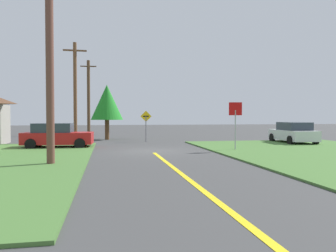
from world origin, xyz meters
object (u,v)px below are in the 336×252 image
object	(u,v)px
utility_pole_mid	(75,91)
oak_tree_left	(107,103)
stop_sign	(235,116)
utility_pole_far	(89,97)
parked_car_near_building	(57,136)
utility_pole_near	(50,54)
car_on_crossroad	(293,133)
direction_sign	(146,122)

from	to	relation	value
utility_pole_mid	oak_tree_left	xyz separation A→B (m)	(2.44, 3.03, -0.76)
stop_sign	utility_pole_far	xyz separation A→B (m)	(-9.67, 20.22, 2.26)
parked_car_near_building	stop_sign	bearing A→B (deg)	-15.51
parked_car_near_building	utility_pole_near	distance (m)	8.88
car_on_crossroad	utility_pole_near	world-z (taller)	utility_pole_near
car_on_crossroad	utility_pole_near	bearing A→B (deg)	121.00
utility_pole_far	oak_tree_left	bearing A→B (deg)	-77.35
car_on_crossroad	utility_pole_mid	xyz separation A→B (m)	(-16.45, 3.72, 3.25)
stop_sign	direction_sign	xyz separation A→B (m)	(-4.49, 7.94, -0.50)
direction_sign	oak_tree_left	size ratio (longest dim) A/B	0.52
utility_pole_mid	direction_sign	size ratio (longest dim) A/B	3.11
utility_pole_far	direction_sign	world-z (taller)	utility_pole_far
utility_pole_mid	utility_pole_near	bearing A→B (deg)	-89.59
utility_pole_mid	direction_sign	world-z (taller)	utility_pole_mid
stop_sign	utility_pole_near	bearing A→B (deg)	35.58
parked_car_near_building	car_on_crossroad	bearing A→B (deg)	5.25
utility_pole_mid	utility_pole_far	size ratio (longest dim) A/B	0.92
utility_pole_near	direction_sign	world-z (taller)	utility_pole_near
utility_pole_far	oak_tree_left	world-z (taller)	utility_pole_far
stop_sign	utility_pole_mid	size ratio (longest dim) A/B	0.37
stop_sign	oak_tree_left	world-z (taller)	oak_tree_left
oak_tree_left	parked_car_near_building	bearing A→B (deg)	-113.85
direction_sign	car_on_crossroad	bearing A→B (deg)	-18.57
parked_car_near_building	direction_sign	world-z (taller)	direction_sign
car_on_crossroad	oak_tree_left	world-z (taller)	oak_tree_left
stop_sign	utility_pole_near	world-z (taller)	utility_pole_near
stop_sign	direction_sign	bearing A→B (deg)	-47.99
stop_sign	utility_pole_near	size ratio (longest dim) A/B	0.32
car_on_crossroad	parked_car_near_building	xyz separation A→B (m)	(-17.24, -0.58, -0.00)
car_on_crossroad	utility_pole_far	world-z (taller)	utility_pole_far
utility_pole_mid	direction_sign	bearing A→B (deg)	-0.58
stop_sign	car_on_crossroad	distance (m)	7.80
parked_car_near_building	utility_pole_mid	bearing A→B (deg)	82.86
utility_pole_far	stop_sign	bearing A→B (deg)	-64.45
direction_sign	oak_tree_left	world-z (taller)	oak_tree_left
stop_sign	utility_pole_far	bearing A→B (deg)	-51.92
direction_sign	utility_pole_near	bearing A→B (deg)	-114.20
utility_pole_near	utility_pole_mid	world-z (taller)	utility_pole_near
parked_car_near_building	utility_pole_near	size ratio (longest dim) A/B	0.49
car_on_crossroad	utility_pole_near	distance (m)	18.85
stop_sign	direction_sign	world-z (taller)	stop_sign
stop_sign	car_on_crossroad	xyz separation A→B (m)	(6.40, 4.28, -1.26)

